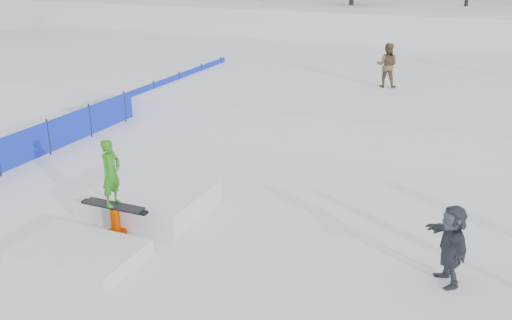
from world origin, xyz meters
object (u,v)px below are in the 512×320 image
at_px(walker_olive, 387,65).
at_px(jib_rail_feature, 131,210).
at_px(safety_fence, 125,107).
at_px(spectator_dark, 451,245).

height_order(walker_olive, jib_rail_feature, walker_olive).
height_order(safety_fence, jib_rail_feature, jib_rail_feature).
height_order(spectator_dark, jib_rail_feature, jib_rail_feature).
bearing_deg(walker_olive, spectator_dark, 104.54).
xyz_separation_m(walker_olive, spectator_dark, (3.53, -12.09, -0.87)).
relative_size(walker_olive, jib_rail_feature, 0.38).
bearing_deg(jib_rail_feature, walker_olive, 75.59).
relative_size(safety_fence, walker_olive, 9.53).
bearing_deg(spectator_dark, jib_rail_feature, -116.66).
distance_m(walker_olive, spectator_dark, 12.63).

